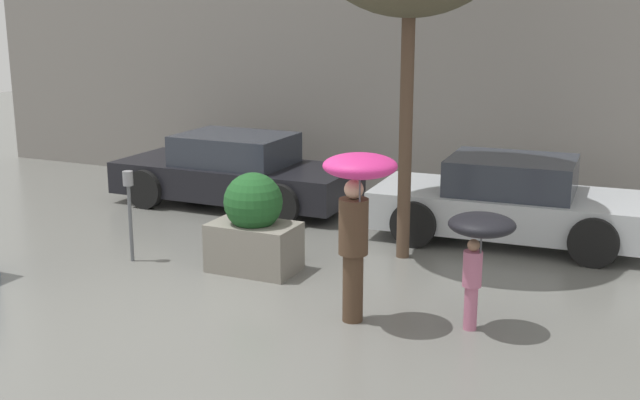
{
  "coord_description": "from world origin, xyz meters",
  "views": [
    {
      "loc": [
        4.99,
        -7.41,
        3.49
      ],
      "look_at": [
        0.88,
        1.6,
        1.05
      ],
      "focal_mm": 45.0,
      "sensor_mm": 36.0,
      "label": 1
    }
  ],
  "objects_px": {
    "person_child": "(480,236)",
    "parking_meter": "(129,197)",
    "planter_box": "(254,226)",
    "parked_car_near": "(236,172)",
    "person_adult": "(357,200)",
    "parked_car_far": "(510,202)"
  },
  "relations": [
    {
      "from": "parked_car_far",
      "to": "parked_car_near",
      "type": "bearing_deg",
      "value": 84.9
    },
    {
      "from": "person_adult",
      "to": "parking_meter",
      "type": "distance_m",
      "value": 3.78
    },
    {
      "from": "person_adult",
      "to": "parked_car_near",
      "type": "relative_size",
      "value": 0.46
    },
    {
      "from": "person_adult",
      "to": "parking_meter",
      "type": "height_order",
      "value": "person_adult"
    },
    {
      "from": "parked_car_near",
      "to": "person_adult",
      "type": "bearing_deg",
      "value": -136.35
    },
    {
      "from": "person_child",
      "to": "person_adult",
      "type": "bearing_deg",
      "value": -142.63
    },
    {
      "from": "planter_box",
      "to": "parked_car_near",
      "type": "height_order",
      "value": "planter_box"
    },
    {
      "from": "parked_car_near",
      "to": "parking_meter",
      "type": "height_order",
      "value": "parking_meter"
    },
    {
      "from": "person_adult",
      "to": "parked_car_near",
      "type": "distance_m",
      "value": 5.81
    },
    {
      "from": "planter_box",
      "to": "person_child",
      "type": "height_order",
      "value": "planter_box"
    },
    {
      "from": "planter_box",
      "to": "parking_meter",
      "type": "bearing_deg",
      "value": -168.77
    },
    {
      "from": "person_child",
      "to": "parking_meter",
      "type": "height_order",
      "value": "person_child"
    },
    {
      "from": "parked_car_near",
      "to": "parking_meter",
      "type": "relative_size",
      "value": 3.34
    },
    {
      "from": "person_child",
      "to": "parking_meter",
      "type": "distance_m",
      "value": 4.96
    },
    {
      "from": "planter_box",
      "to": "person_adult",
      "type": "relative_size",
      "value": 0.69
    },
    {
      "from": "person_child",
      "to": "parked_car_near",
      "type": "height_order",
      "value": "person_child"
    },
    {
      "from": "parked_car_near",
      "to": "parked_car_far",
      "type": "xyz_separation_m",
      "value": [
        4.85,
        -0.17,
        -0.0
      ]
    },
    {
      "from": "parked_car_near",
      "to": "person_child",
      "type": "bearing_deg",
      "value": -126.1
    },
    {
      "from": "person_adult",
      "to": "parking_meter",
      "type": "bearing_deg",
      "value": -149.42
    },
    {
      "from": "person_adult",
      "to": "parked_car_far",
      "type": "xyz_separation_m",
      "value": [
        0.88,
        3.98,
        -0.84
      ]
    },
    {
      "from": "planter_box",
      "to": "person_child",
      "type": "relative_size",
      "value": 1.01
    },
    {
      "from": "planter_box",
      "to": "parked_car_far",
      "type": "relative_size",
      "value": 0.32
    }
  ]
}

